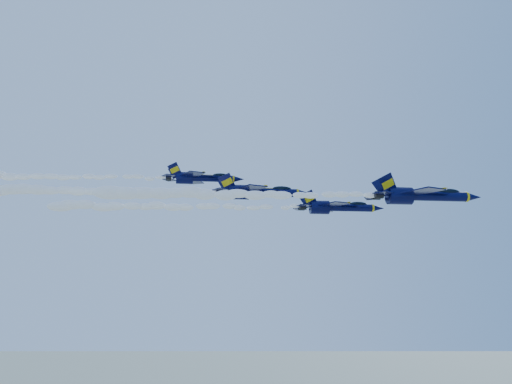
{
  "coord_description": "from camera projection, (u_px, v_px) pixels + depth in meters",
  "views": [
    {
      "loc": [
        -15.85,
        -88.89,
        137.11
      ],
      "look_at": [
        -4.52,
        -1.4,
        153.03
      ],
      "focal_mm": 35.0,
      "sensor_mm": 36.0,
      "label": 1
    }
  ],
  "objects": [
    {
      "name": "jet_fourth",
      "position": [
        200.0,
        178.0,
        98.96
      ],
      "size": [
        15.52,
        12.73,
        5.77
      ],
      "color": "black"
    },
    {
      "name": "jet_third",
      "position": [
        258.0,
        192.0,
        93.49
      ],
      "size": [
        17.89,
        14.68,
        6.65
      ],
      "color": "black"
    },
    {
      "name": "smoke_trail_jet_second",
      "position": [
        177.0,
        206.0,
        85.2
      ],
      "size": [
        42.67,
        1.87,
        1.69
      ],
      "primitive_type": "ellipsoid",
      "color": "white"
    },
    {
      "name": "smoke_trail_jet_fourth",
      "position": [
        53.0,
        176.0,
        95.35
      ],
      "size": [
        42.67,
        1.85,
        1.67
      ],
      "primitive_type": "ellipsoid",
      "color": "white"
    },
    {
      "name": "smoke_trail_jet_third",
      "position": [
        98.0,
        191.0,
        89.75
      ],
      "size": [
        42.67,
        2.14,
        1.92
      ],
      "primitive_type": "ellipsoid",
      "color": "white"
    },
    {
      "name": "smoke_trail_jet_lead",
      "position": [
        243.0,
        194.0,
        77.49
      ],
      "size": [
        42.67,
        2.21,
        1.99
      ],
      "primitive_type": "ellipsoid",
      "color": "white"
    },
    {
      "name": "jet_lead",
      "position": [
        421.0,
        196.0,
        81.26
      ],
      "size": [
        18.55,
        15.21,
        6.89
      ],
      "color": "black"
    },
    {
      "name": "jet_second",
      "position": [
        336.0,
        207.0,
        88.82
      ],
      "size": [
        15.68,
        12.86,
        5.83
      ],
      "color": "black"
    }
  ]
}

